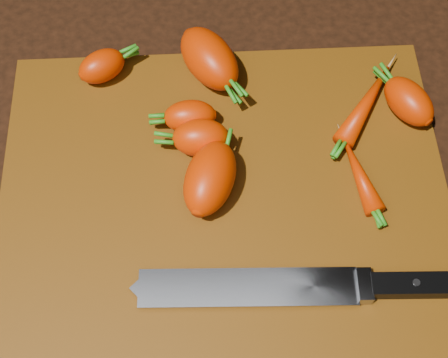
{
  "coord_description": "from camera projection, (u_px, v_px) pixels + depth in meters",
  "views": [
    {
      "loc": [
        -0.02,
        -0.31,
        0.63
      ],
      "look_at": [
        0.0,
        0.01,
        0.03
      ],
      "focal_mm": 50.0,
      "sensor_mm": 36.0,
      "label": 1
    }
  ],
  "objects": [
    {
      "name": "carrot_4",
      "position": [
        102.0,
        66.0,
        0.75
      ],
      "size": [
        0.07,
        0.06,
        0.04
      ],
      "primitive_type": "ellipsoid",
      "rotation": [
        0.0,
        0.0,
        0.53
      ],
      "color": "#C52A00",
      "rests_on": "cutting_board"
    },
    {
      "name": "cutting_board",
      "position": [
        224.0,
        197.0,
        0.7
      ],
      "size": [
        0.5,
        0.4,
        0.01
      ],
      "primitive_type": "cube",
      "color": "#733E09",
      "rests_on": "ground"
    },
    {
      "name": "carrot_5",
      "position": [
        409.0,
        101.0,
        0.73
      ],
      "size": [
        0.07,
        0.08,
        0.04
      ],
      "primitive_type": "ellipsoid",
      "rotation": [
        0.0,
        0.0,
        2.1
      ],
      "color": "#C52A00",
      "rests_on": "cutting_board"
    },
    {
      "name": "carrot_7",
      "position": [
        360.0,
        176.0,
        0.69
      ],
      "size": [
        0.04,
        0.09,
        0.02
      ],
      "primitive_type": "ellipsoid",
      "rotation": [
        0.0,
        0.0,
        1.8
      ],
      "color": "#C52A00",
      "rests_on": "cutting_board"
    },
    {
      "name": "carrot_2",
      "position": [
        210.0,
        178.0,
        0.67
      ],
      "size": [
        0.08,
        0.1,
        0.05
      ],
      "primitive_type": "ellipsoid",
      "rotation": [
        0.0,
        0.0,
        1.24
      ],
      "color": "#C52A00",
      "rests_on": "cutting_board"
    },
    {
      "name": "knife",
      "position": [
        270.0,
        287.0,
        0.63
      ],
      "size": [
        0.37,
        0.05,
        0.02
      ],
      "rotation": [
        0.0,
        0.0,
        -0.04
      ],
      "color": "gray",
      "rests_on": "cutting_board"
    },
    {
      "name": "carrot_3",
      "position": [
        190.0,
        116.0,
        0.72
      ],
      "size": [
        0.06,
        0.04,
        0.04
      ],
      "primitive_type": "ellipsoid",
      "rotation": [
        0.0,
        0.0,
        3.18
      ],
      "color": "#C52A00",
      "rests_on": "cutting_board"
    },
    {
      "name": "ground",
      "position": [
        224.0,
        201.0,
        0.71
      ],
      "size": [
        2.0,
        2.0,
        0.01
      ],
      "primitive_type": "cube",
      "color": "black"
    },
    {
      "name": "carrot_0",
      "position": [
        201.0,
        138.0,
        0.7
      ],
      "size": [
        0.06,
        0.04,
        0.04
      ],
      "primitive_type": "ellipsoid",
      "rotation": [
        0.0,
        0.0,
        3.14
      ],
      "color": "#C52A00",
      "rests_on": "cutting_board"
    },
    {
      "name": "carrot_1",
      "position": [
        209.0,
        59.0,
        0.75
      ],
      "size": [
        0.1,
        0.11,
        0.06
      ],
      "primitive_type": "ellipsoid",
      "rotation": [
        0.0,
        0.0,
        -1.04
      ],
      "color": "#C52A00",
      "rests_on": "cutting_board"
    },
    {
      "name": "carrot_6",
      "position": [
        366.0,
        104.0,
        0.73
      ],
      "size": [
        0.09,
        0.12,
        0.03
      ],
      "primitive_type": "ellipsoid",
      "rotation": [
        0.0,
        0.0,
        0.98
      ],
      "color": "#C52A00",
      "rests_on": "cutting_board"
    }
  ]
}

